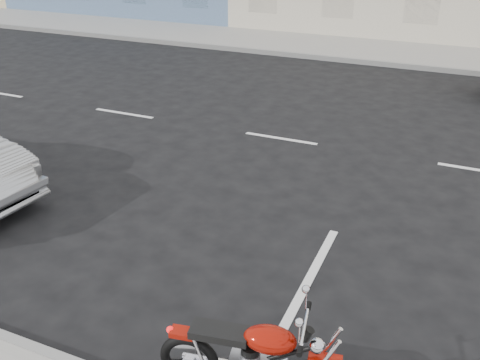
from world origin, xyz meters
name	(u,v)px	position (x,y,z in m)	size (l,w,h in m)	color
ground	(375,154)	(0.00, 0.00, 0.00)	(120.00, 120.00, 0.00)	black
sidewalk_far	(284,43)	(-5.00, 8.70, 0.07)	(80.00, 3.40, 0.15)	gray
curb_far	(267,52)	(-5.00, 7.00, 0.08)	(80.00, 0.12, 0.16)	gray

